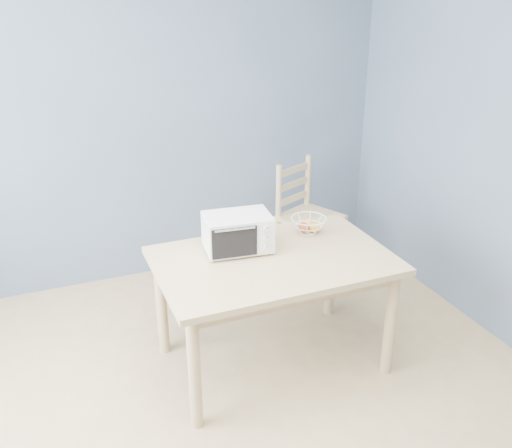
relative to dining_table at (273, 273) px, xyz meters
name	(u,v)px	position (x,y,z in m)	size (l,w,h in m)	color
room	(247,234)	(-0.46, -0.74, 0.65)	(4.01, 4.51, 2.61)	tan
dining_table	(273,273)	(0.00, 0.00, 0.00)	(1.40, 0.90, 0.75)	tan
toaster_oven	(235,232)	(-0.18, 0.17, 0.22)	(0.43, 0.32, 0.24)	silver
fruit_basket	(308,225)	(0.35, 0.24, 0.16)	(0.28, 0.28, 0.11)	white
dining_chair	(306,219)	(0.77, 1.06, -0.19)	(0.58, 0.58, 0.93)	tan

